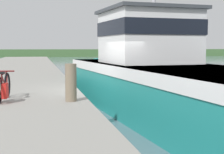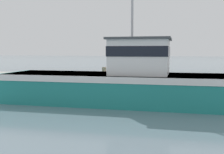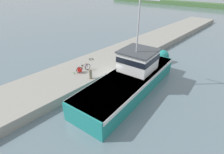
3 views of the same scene
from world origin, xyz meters
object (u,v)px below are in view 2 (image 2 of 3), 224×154
Objects in this scene: water_bottle_on_curb at (135,77)px; mooring_post at (104,74)px; fishing_boat_main at (124,81)px; bicycle_touring at (117,74)px; water_bottle_by_bike at (107,77)px.

mooring_post is at bearing -32.97° from water_bottle_on_curb.
water_bottle_on_curb is at bearing -177.44° from fishing_boat_main.
fishing_boat_main reaches higher than bicycle_touring.
water_bottle_by_bike is (0.45, -2.13, 0.03)m from water_bottle_on_curb.
water_bottle_on_curb is 2.18m from water_bottle_by_bike.
mooring_post is 4.23× the size of water_bottle_by_bike.
water_bottle_on_curb is (-5.86, -0.87, -0.35)m from fishing_boat_main.
water_bottle_by_bike reaches higher than water_bottle_on_curb.
water_bottle_by_bike is at bearing -165.90° from mooring_post.
water_bottle_on_curb is (-2.49, 1.62, -0.41)m from mooring_post.
fishing_boat_main reaches higher than mooring_post.
fishing_boat_main is at bearing 29.03° from water_bottle_by_bike.
fishing_boat_main is 15.50× the size of mooring_post.
fishing_boat_main is 65.51× the size of water_bottle_by_bike.
fishing_boat_main is 8.60× the size of bicycle_touring.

